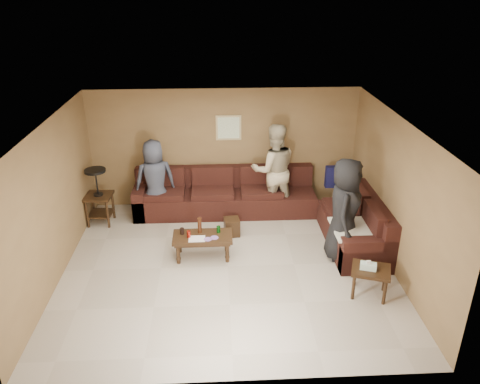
{
  "coord_description": "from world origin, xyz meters",
  "views": [
    {
      "loc": [
        -0.14,
        -6.72,
        4.48
      ],
      "look_at": [
        0.25,
        0.85,
        1.0
      ],
      "focal_mm": 35.0,
      "sensor_mm": 36.0,
      "label": 1
    }
  ],
  "objects_px": {
    "person_middle": "(274,170)",
    "person_right": "(344,210)",
    "end_table_left": "(98,195)",
    "side_table_right": "(370,272)",
    "sectional_sofa": "(267,208)",
    "person_left": "(155,180)",
    "coffee_table": "(202,239)",
    "waste_bin": "(232,227)"
  },
  "relations": [
    {
      "from": "person_middle",
      "to": "person_right",
      "type": "relative_size",
      "value": 1.05
    },
    {
      "from": "person_middle",
      "to": "person_right",
      "type": "bearing_deg",
      "value": 114.58
    },
    {
      "from": "person_middle",
      "to": "end_table_left",
      "type": "bearing_deg",
      "value": -0.71
    },
    {
      "from": "side_table_right",
      "to": "person_middle",
      "type": "xyz_separation_m",
      "value": [
        -1.16,
        2.87,
        0.55
      ]
    },
    {
      "from": "sectional_sofa",
      "to": "person_right",
      "type": "bearing_deg",
      "value": -47.62
    },
    {
      "from": "person_right",
      "to": "person_left",
      "type": "bearing_deg",
      "value": 81.81
    },
    {
      "from": "side_table_right",
      "to": "person_right",
      "type": "relative_size",
      "value": 0.38
    },
    {
      "from": "coffee_table",
      "to": "waste_bin",
      "type": "relative_size",
      "value": 3.06
    },
    {
      "from": "end_table_left",
      "to": "person_middle",
      "type": "xyz_separation_m",
      "value": [
        3.48,
        0.27,
        0.36
      ]
    },
    {
      "from": "coffee_table",
      "to": "side_table_right",
      "type": "height_order",
      "value": "coffee_table"
    },
    {
      "from": "person_left",
      "to": "person_middle",
      "type": "relative_size",
      "value": 0.86
    },
    {
      "from": "waste_bin",
      "to": "person_middle",
      "type": "bearing_deg",
      "value": 45.45
    },
    {
      "from": "person_right",
      "to": "coffee_table",
      "type": "bearing_deg",
      "value": 105.7
    },
    {
      "from": "sectional_sofa",
      "to": "end_table_left",
      "type": "xyz_separation_m",
      "value": [
        -3.3,
        0.19,
        0.27
      ]
    },
    {
      "from": "coffee_table",
      "to": "person_middle",
      "type": "height_order",
      "value": "person_middle"
    },
    {
      "from": "waste_bin",
      "to": "person_left",
      "type": "relative_size",
      "value": 0.2
    },
    {
      "from": "end_table_left",
      "to": "person_right",
      "type": "relative_size",
      "value": 0.63
    },
    {
      "from": "end_table_left",
      "to": "person_left",
      "type": "distance_m",
      "value": 1.14
    },
    {
      "from": "person_left",
      "to": "side_table_right",
      "type": "bearing_deg",
      "value": 125.06
    },
    {
      "from": "side_table_right",
      "to": "person_right",
      "type": "bearing_deg",
      "value": 97.99
    },
    {
      "from": "coffee_table",
      "to": "person_middle",
      "type": "distance_m",
      "value": 2.25
    },
    {
      "from": "end_table_left",
      "to": "person_right",
      "type": "xyz_separation_m",
      "value": [
        4.47,
        -1.47,
        0.31
      ]
    },
    {
      "from": "coffee_table",
      "to": "person_middle",
      "type": "xyz_separation_m",
      "value": [
        1.42,
        1.65,
        0.59
      ]
    },
    {
      "from": "coffee_table",
      "to": "person_left",
      "type": "xyz_separation_m",
      "value": [
        -0.96,
        1.56,
        0.46
      ]
    },
    {
      "from": "person_left",
      "to": "end_table_left",
      "type": "bearing_deg",
      "value": -6.95
    },
    {
      "from": "person_middle",
      "to": "sectional_sofa",
      "type": "bearing_deg",
      "value": 63.92
    },
    {
      "from": "side_table_right",
      "to": "person_middle",
      "type": "height_order",
      "value": "person_middle"
    },
    {
      "from": "coffee_table",
      "to": "person_right",
      "type": "relative_size",
      "value": 0.56
    },
    {
      "from": "coffee_table",
      "to": "person_left",
      "type": "relative_size",
      "value": 0.62
    },
    {
      "from": "sectional_sofa",
      "to": "side_table_right",
      "type": "relative_size",
      "value": 6.75
    },
    {
      "from": "sectional_sofa",
      "to": "coffee_table",
      "type": "distance_m",
      "value": 1.72
    },
    {
      "from": "person_middle",
      "to": "person_left",
      "type": "bearing_deg",
      "value": -3.18
    },
    {
      "from": "coffee_table",
      "to": "side_table_right",
      "type": "relative_size",
      "value": 1.49
    },
    {
      "from": "coffee_table",
      "to": "person_right",
      "type": "height_order",
      "value": "person_right"
    },
    {
      "from": "end_table_left",
      "to": "waste_bin",
      "type": "xyz_separation_m",
      "value": [
        2.59,
        -0.63,
        -0.43
      ]
    },
    {
      "from": "waste_bin",
      "to": "person_right",
      "type": "bearing_deg",
      "value": -24.27
    },
    {
      "from": "waste_bin",
      "to": "coffee_table",
      "type": "bearing_deg",
      "value": -125.65
    },
    {
      "from": "end_table_left",
      "to": "sectional_sofa",
      "type": "bearing_deg",
      "value": -3.25
    },
    {
      "from": "end_table_left",
      "to": "waste_bin",
      "type": "distance_m",
      "value": 2.7
    },
    {
      "from": "end_table_left",
      "to": "waste_bin",
      "type": "bearing_deg",
      "value": -13.55
    },
    {
      "from": "person_middle",
      "to": "side_table_right",
      "type": "bearing_deg",
      "value": 106.77
    },
    {
      "from": "end_table_left",
      "to": "person_left",
      "type": "height_order",
      "value": "person_left"
    }
  ]
}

